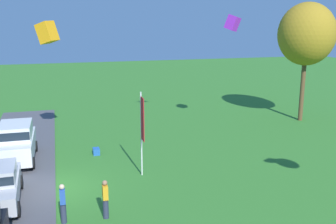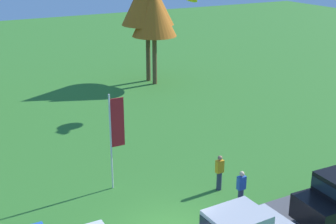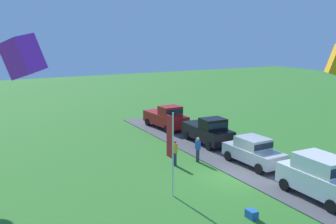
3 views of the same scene
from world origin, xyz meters
The scene contains 11 objects.
ground_plane centered at (0.00, 0.00, 0.00)m, with size 120.00×120.00×0.00m, color #337528.
pavement_strip centered at (0.00, -2.23, 0.03)m, with size 36.00×4.40×0.06m, color #4C4C51.
car_suv_far_end centered at (-4.51, -2.13, 1.30)m, with size 4.62×2.08×2.28m.
car_sedan_by_flagpole centered at (1.23, -2.49, 1.04)m, with size 4.46×2.07×1.84m.
car_pickup_near_entrance centered at (6.80, -2.71, 1.11)m, with size 5.06×2.19×2.14m.
car_pickup_mid_row centered at (12.79, -2.17, 1.11)m, with size 5.13×2.34×2.14m.
person_on_lawn centered at (3.62, 0.29, 0.88)m, with size 0.36×0.24×1.71m.
person_beside_suv centered at (3.69, 2.02, 0.88)m, with size 0.36×0.24×1.71m.
flag_banner centered at (-0.32, 4.49, 2.89)m, with size 0.71×0.08×4.57m.
cooler_box centered at (-4.58, 2.45, 0.20)m, with size 0.56×0.40×0.40m, color blue.
kite_box_high_right centered at (-6.92, 12.49, 7.97)m, with size 0.70×0.70×0.98m, color purple.
Camera 3 is at (-17.89, 14.00, 8.59)m, focal length 42.00 mm.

